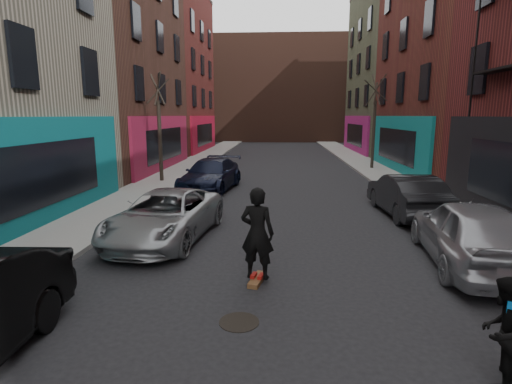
# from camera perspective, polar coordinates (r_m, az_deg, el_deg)

# --- Properties ---
(sidewalk_left) EXTENTS (2.50, 84.00, 0.13)m
(sidewalk_left) POSITION_cam_1_polar(r_m,az_deg,el_deg) (33.50, -7.56, 4.84)
(sidewalk_left) COLOR gray
(sidewalk_left) RESTS_ON ground
(sidewalk_right) EXTENTS (2.50, 84.00, 0.13)m
(sidewalk_right) POSITION_cam_1_polar(r_m,az_deg,el_deg) (33.47, 14.03, 4.60)
(sidewalk_right) COLOR gray
(sidewalk_right) RESTS_ON ground
(building_far) EXTENTS (40.00, 10.00, 14.00)m
(building_far) POSITION_cam_1_polar(r_m,az_deg,el_deg) (58.82, 3.38, 14.24)
(building_far) COLOR #47281E
(building_far) RESTS_ON ground
(tree_left_far) EXTENTS (2.00, 2.00, 6.50)m
(tree_left_far) POSITION_cam_1_polar(r_m,az_deg,el_deg) (21.64, -13.68, 10.17)
(tree_left_far) COLOR black
(tree_left_far) RESTS_ON sidewalk_left
(tree_right_far) EXTENTS (2.00, 2.00, 6.80)m
(tree_right_far) POSITION_cam_1_polar(r_m,az_deg,el_deg) (27.41, 16.58, 10.43)
(tree_right_far) COLOR black
(tree_right_far) RESTS_ON sidewalk_right
(parked_left_far) EXTENTS (2.88, 5.25, 1.39)m
(parked_left_far) POSITION_cam_1_polar(r_m,az_deg,el_deg) (11.80, -12.81, -3.32)
(parked_left_far) COLOR #92969A
(parked_left_far) RESTS_ON ground
(parked_left_end) EXTENTS (2.76, 5.38, 1.49)m
(parked_left_end) POSITION_cam_1_polar(r_m,az_deg,el_deg) (19.14, -6.49, 2.43)
(parked_left_end) COLOR black
(parked_left_end) RESTS_ON ground
(parked_right_far) EXTENTS (2.48, 5.00, 1.64)m
(parked_right_far) POSITION_cam_1_polar(r_m,az_deg,el_deg) (10.73, 28.38, -5.12)
(parked_right_far) COLOR #999BA2
(parked_right_far) RESTS_ON ground
(parked_right_end) EXTENTS (1.82, 4.64, 1.50)m
(parked_right_end) POSITION_cam_1_polar(r_m,az_deg,el_deg) (15.22, 20.65, -0.37)
(parked_right_end) COLOR black
(parked_right_end) RESTS_ON ground
(skateboard) EXTENTS (0.39, 0.83, 0.10)m
(skateboard) POSITION_cam_1_polar(r_m,az_deg,el_deg) (8.82, 0.18, -12.41)
(skateboard) COLOR brown
(skateboard) RESTS_ON ground
(skateboarder) EXTENTS (0.81, 0.62, 1.98)m
(skateboarder) POSITION_cam_1_polar(r_m,az_deg,el_deg) (8.46, 0.19, -5.91)
(skateboarder) COLOR black
(skateboarder) RESTS_ON skateboard
(pedestrian) EXTENTS (0.92, 0.92, 1.50)m
(pedestrian) POSITION_cam_1_polar(r_m,az_deg,el_deg) (6.39, 31.82, -16.56)
(pedestrian) COLOR black
(pedestrian) RESTS_ON ground
(manhole) EXTENTS (0.71, 0.71, 0.01)m
(manhole) POSITION_cam_1_polar(r_m,az_deg,el_deg) (7.30, -2.43, -18.06)
(manhole) COLOR black
(manhole) RESTS_ON ground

